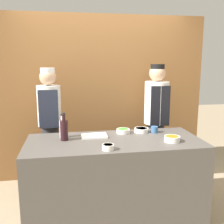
# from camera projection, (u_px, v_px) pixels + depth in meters

# --- Properties ---
(ground_plane) EXTENTS (14.00, 14.00, 0.00)m
(ground_plane) POSITION_uv_depth(u_px,v_px,m) (114.00, 215.00, 3.01)
(ground_plane) COLOR tan
(cabinet_wall) EXTENTS (3.14, 0.18, 2.40)m
(cabinet_wall) POSITION_uv_depth(u_px,v_px,m) (100.00, 97.00, 3.97)
(cabinet_wall) COLOR brown
(cabinet_wall) RESTS_ON ground_plane
(counter) EXTENTS (1.90, 0.82, 0.90)m
(counter) POSITION_uv_depth(u_px,v_px,m) (114.00, 179.00, 2.92)
(counter) COLOR #514C47
(counter) RESTS_ON ground_plane
(sauce_bowl_brown) EXTENTS (0.12, 0.12, 0.05)m
(sauce_bowl_brown) POSITION_uv_depth(u_px,v_px,m) (108.00, 147.00, 2.52)
(sauce_bowl_brown) COLOR white
(sauce_bowl_brown) RESTS_ON counter
(sauce_bowl_green) EXTENTS (0.16, 0.16, 0.05)m
(sauce_bowl_green) POSITION_uv_depth(u_px,v_px,m) (123.00, 131.00, 3.11)
(sauce_bowl_green) COLOR white
(sauce_bowl_green) RESTS_ON counter
(sauce_bowl_orange) EXTENTS (0.17, 0.17, 0.06)m
(sauce_bowl_orange) POSITION_uv_depth(u_px,v_px,m) (172.00, 139.00, 2.78)
(sauce_bowl_orange) COLOR white
(sauce_bowl_orange) RESTS_ON counter
(sauce_bowl_red) EXTENTS (0.17, 0.17, 0.05)m
(sauce_bowl_red) POSITION_uv_depth(u_px,v_px,m) (141.00, 130.00, 3.15)
(sauce_bowl_red) COLOR white
(sauce_bowl_red) RESTS_ON counter
(cutting_board) EXTENTS (0.29, 0.20, 0.02)m
(cutting_board) POSITION_uv_depth(u_px,v_px,m) (94.00, 136.00, 2.96)
(cutting_board) COLOR white
(cutting_board) RESTS_ON counter
(bottle_wine) EXTENTS (0.08, 0.08, 0.30)m
(bottle_wine) POSITION_uv_depth(u_px,v_px,m) (64.00, 130.00, 2.82)
(bottle_wine) COLOR black
(bottle_wine) RESTS_ON counter
(bottle_clear) EXTENTS (0.06, 0.06, 0.27)m
(bottle_clear) POSITION_uv_depth(u_px,v_px,m) (62.00, 129.00, 2.91)
(bottle_clear) COLOR silver
(bottle_clear) RESTS_ON counter
(cup_blue) EXTENTS (0.08, 0.08, 0.08)m
(cup_blue) POSITION_uv_depth(u_px,v_px,m) (154.00, 130.00, 3.13)
(cup_blue) COLOR #386093
(cup_blue) RESTS_ON counter
(chef_left) EXTENTS (0.30, 0.30, 1.66)m
(chef_left) POSITION_uv_depth(u_px,v_px,m) (50.00, 125.00, 3.43)
(chef_left) COLOR #28282D
(chef_left) RESTS_ON ground_plane
(chef_right) EXTENTS (0.33, 0.33, 1.70)m
(chef_right) POSITION_uv_depth(u_px,v_px,m) (156.00, 119.00, 3.67)
(chef_right) COLOR #28282D
(chef_right) RESTS_ON ground_plane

